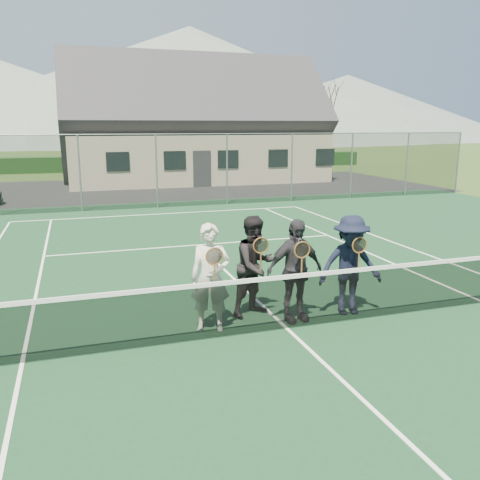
{
  "coord_description": "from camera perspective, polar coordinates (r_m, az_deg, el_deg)",
  "views": [
    {
      "loc": [
        -3.22,
        -7.33,
        3.36
      ],
      "look_at": [
        -0.34,
        1.5,
        1.25
      ],
      "focal_mm": 38.0,
      "sensor_mm": 36.0,
      "label": 1
    }
  ],
  "objects": [
    {
      "name": "tree_c",
      "position": [
        40.74,
        -11.13,
        15.98
      ],
      "size": [
        3.2,
        3.2,
        7.77
      ],
      "color": "#341E12",
      "rests_on": "ground"
    },
    {
      "name": "tree_e",
      "position": [
        45.64,
        10.03,
        15.66
      ],
      "size": [
        3.2,
        3.2,
        7.77
      ],
      "color": "#3D2516",
      "rests_on": "ground"
    },
    {
      "name": "perimeter_fence",
      "position": [
        21.16,
        -9.34,
        7.65
      ],
      "size": [
        30.07,
        0.07,
        3.02
      ],
      "color": "slate",
      "rests_on": "ground"
    },
    {
      "name": "player_a",
      "position": [
        8.33,
        -3.34,
        -4.25
      ],
      "size": [
        0.76,
        0.61,
        1.8
      ],
      "color": "beige",
      "rests_on": "court_surface"
    },
    {
      "name": "tarmac_carpark",
      "position": [
        27.55,
        -19.64,
        5.05
      ],
      "size": [
        40.0,
        12.0,
        0.01
      ],
      "primitive_type": "cube",
      "color": "black",
      "rests_on": "ground"
    },
    {
      "name": "tennis_net",
      "position": [
        8.49,
        5.36,
        -6.67
      ],
      "size": [
        11.68,
        0.08,
        1.1
      ],
      "color": "slate",
      "rests_on": "ground"
    },
    {
      "name": "player_b",
      "position": [
        9.02,
        1.74,
        -2.9
      ],
      "size": [
        1.07,
        0.97,
        1.8
      ],
      "color": "black",
      "rests_on": "court_surface"
    },
    {
      "name": "ground",
      "position": [
        27.72,
        -11.33,
        5.58
      ],
      "size": [
        220.0,
        220.0,
        0.0
      ],
      "primitive_type": "plane",
      "color": "#2C4518",
      "rests_on": "ground"
    },
    {
      "name": "court_markings",
      "position": [
        8.67,
        5.29,
        -9.87
      ],
      "size": [
        11.03,
        23.83,
        0.01
      ],
      "color": "white",
      "rests_on": "court_surface"
    },
    {
      "name": "player_d",
      "position": [
        9.25,
        12.27,
        -2.79
      ],
      "size": [
        1.25,
        0.84,
        1.8
      ],
      "color": "black",
      "rests_on": "court_surface"
    },
    {
      "name": "hill_east",
      "position": [
        117.79,
        11.92,
        14.3
      ],
      "size": [
        90.0,
        90.0,
        14.0
      ],
      "primitive_type": "cone",
      "color": "#516159",
      "rests_on": "ground"
    },
    {
      "name": "tree_d",
      "position": [
        43.18,
        2.69,
        16.01
      ],
      "size": [
        3.2,
        3.2,
        7.77
      ],
      "color": "#3D2916",
      "rests_on": "ground"
    },
    {
      "name": "hill_centre",
      "position": [
        105.21,
        -5.53,
        16.9
      ],
      "size": [
        120.0,
        120.0,
        22.0
      ],
      "primitive_type": "cone",
      "color": "#586A5E",
      "rests_on": "ground"
    },
    {
      "name": "player_c",
      "position": [
        8.77,
        6.17,
        -3.43
      ],
      "size": [
        1.09,
        0.55,
        1.8
      ],
      "color": "#26252B",
      "rests_on": "court_surface"
    },
    {
      "name": "court_surface",
      "position": [
        8.68,
        5.29,
        -9.96
      ],
      "size": [
        30.0,
        30.0,
        0.02
      ],
      "primitive_type": "cube",
      "color": "#14381E",
      "rests_on": "ground"
    },
    {
      "name": "clubhouse",
      "position": [
        32.16,
        -5.26,
        13.86
      ],
      "size": [
        15.6,
        8.2,
        7.7
      ],
      "color": "beige",
      "rests_on": "ground"
    },
    {
      "name": "hedge_row",
      "position": [
        39.56,
        -13.52,
        8.37
      ],
      "size": [
        40.0,
        1.2,
        1.1
      ],
      "primitive_type": "cube",
      "color": "black",
      "rests_on": "ground"
    }
  ]
}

